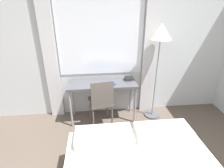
{
  "coord_description": "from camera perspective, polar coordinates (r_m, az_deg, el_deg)",
  "views": [
    {
      "loc": [
        -0.39,
        -0.55,
        2.05
      ],
      "look_at": [
        -0.12,
        1.96,
        0.92
      ],
      "focal_mm": 28.0,
      "sensor_mm": 36.0,
      "label": 1
    }
  ],
  "objects": [
    {
      "name": "desk",
      "position": [
        3.21,
        -3.12,
        -0.85
      ],
      "size": [
        1.24,
        0.46,
        0.77
      ],
      "color": "#4C4C51",
      "rests_on": "ground_plane"
    },
    {
      "name": "telephone",
      "position": [
        3.3,
        5.34,
        1.88
      ],
      "size": [
        0.14,
        0.13,
        0.09
      ],
      "color": "#2D2D2D",
      "rests_on": "desk"
    },
    {
      "name": "book",
      "position": [
        3.13,
        -1.71,
        0.26
      ],
      "size": [
        0.3,
        0.23,
        0.02
      ],
      "rotation": [
        0.0,
        0.0,
        0.17
      ],
      "color": "navy",
      "rests_on": "desk"
    },
    {
      "name": "wall_back_with_window",
      "position": [
        3.31,
        0.17,
        12.03
      ],
      "size": [
        5.53,
        0.13,
        2.7
      ],
      "color": "silver",
      "rests_on": "ground_plane"
    },
    {
      "name": "desk_chair",
      "position": [
        3.08,
        -3.54,
        -5.25
      ],
      "size": [
        0.46,
        0.46,
        0.93
      ],
      "rotation": [
        0.0,
        0.0,
        0.16
      ],
      "color": "#59514C",
      "rests_on": "ground_plane"
    },
    {
      "name": "standing_lamp",
      "position": [
        3.16,
        15.47,
        13.86
      ],
      "size": [
        0.38,
        0.38,
        1.8
      ],
      "color": "#4C4C51",
      "rests_on": "ground_plane"
    }
  ]
}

